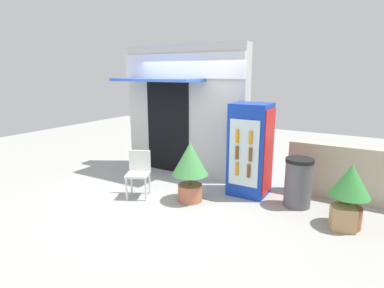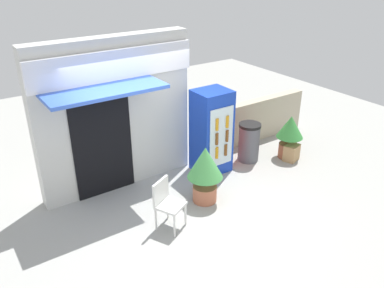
{
  "view_description": "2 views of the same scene",
  "coord_description": "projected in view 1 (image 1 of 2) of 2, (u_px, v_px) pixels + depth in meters",
  "views": [
    {
      "loc": [
        3.42,
        -4.64,
        2.28
      ],
      "look_at": [
        0.57,
        0.24,
        0.98
      ],
      "focal_mm": 29.4,
      "sensor_mm": 36.0,
      "label": 1
    },
    {
      "loc": [
        -2.9,
        -4.93,
        4.1
      ],
      "look_at": [
        0.62,
        0.21,
        1.07
      ],
      "focal_mm": 36.79,
      "sensor_mm": 36.0,
      "label": 2
    }
  ],
  "objects": [
    {
      "name": "ground",
      "position": [
        160.0,
        192.0,
        6.1
      ],
      "size": [
        16.0,
        16.0,
        0.0
      ],
      "primitive_type": "plane",
      "color": "#A3A39E"
    },
    {
      "name": "storefront_building",
      "position": [
        183.0,
        108.0,
        7.06
      ],
      "size": [
        2.97,
        1.09,
        2.85
      ],
      "color": "silver",
      "rests_on": "ground"
    },
    {
      "name": "drink_cooler",
      "position": [
        250.0,
        150.0,
        5.84
      ],
      "size": [
        0.71,
        0.67,
        1.73
      ],
      "color": "#1438B2",
      "rests_on": "ground"
    },
    {
      "name": "plastic_chair",
      "position": [
        139.0,
        170.0,
        5.84
      ],
      "size": [
        0.54,
        0.54,
        0.85
      ],
      "color": "silver",
      "rests_on": "ground"
    },
    {
      "name": "potted_plant_near_shop",
      "position": [
        190.0,
        165.0,
        5.55
      ],
      "size": [
        0.64,
        0.64,
        1.08
      ],
      "color": "#BC6B4C",
      "rests_on": "ground"
    },
    {
      "name": "potted_plant_curbside",
      "position": [
        350.0,
        190.0,
        4.61
      ],
      "size": [
        0.58,
        0.58,
        0.98
      ],
      "color": "#995138",
      "rests_on": "ground"
    },
    {
      "name": "trash_bin",
      "position": [
        298.0,
        182.0,
        5.38
      ],
      "size": [
        0.47,
        0.47,
        0.85
      ],
      "color": "#595960",
      "rests_on": "ground"
    },
    {
      "name": "stone_boundary_wall",
      "position": [
        364.0,
        176.0,
        5.49
      ],
      "size": [
        2.6,
        0.24,
        1.0
      ],
      "primitive_type": "cube",
      "color": "#B7AD93",
      "rests_on": "ground"
    },
    {
      "name": "cardboard_box",
      "position": [
        343.0,
        219.0,
        4.6
      ],
      "size": [
        0.4,
        0.35,
        0.36
      ],
      "primitive_type": "cube",
      "rotation": [
        0.0,
        0.0,
        0.32
      ],
      "color": "tan",
      "rests_on": "ground"
    }
  ]
}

